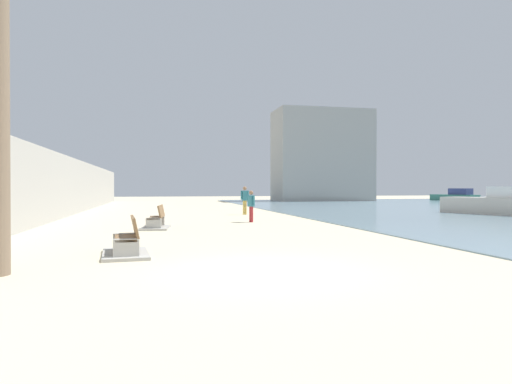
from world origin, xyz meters
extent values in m
plane|color=beige|center=(0.00, 18.00, 0.00)|extent=(120.00, 120.00, 0.00)
cube|color=#ADAAA3|center=(-7.50, 18.00, 1.78)|extent=(0.80, 64.00, 3.55)
cube|color=#ADAAA3|center=(-2.81, 2.19, 0.25)|extent=(0.61, 0.25, 0.50)
cube|color=#ADAAA3|center=(-2.92, 3.58, 0.25)|extent=(0.61, 0.25, 0.50)
cube|color=olive|center=(-2.86, 2.89, 0.45)|extent=(0.63, 1.64, 0.06)
cube|color=olive|center=(-2.64, 2.91, 0.73)|extent=(0.30, 1.61, 0.50)
cube|color=#ADAAA3|center=(-2.86, 2.89, 0.04)|extent=(1.27, 2.19, 0.08)
cube|color=#ADAAA3|center=(-2.20, 9.74, 0.25)|extent=(0.62, 0.27, 0.50)
cube|color=#ADAAA3|center=(-2.03, 11.13, 0.25)|extent=(0.62, 0.27, 0.50)
cube|color=olive|center=(-2.12, 10.44, 0.45)|extent=(0.68, 1.65, 0.06)
cube|color=olive|center=(-1.89, 10.41, 0.73)|extent=(0.35, 1.61, 0.50)
cube|color=#ADAAA3|center=(-2.12, 10.44, 0.04)|extent=(1.33, 2.21, 0.08)
cylinder|color=#B22D33|center=(2.47, 13.08, 0.39)|extent=(0.12, 0.12, 0.77)
cylinder|color=#B22D33|center=(2.52, 12.96, 0.39)|extent=(0.12, 0.12, 0.77)
cube|color=teal|center=(2.49, 13.02, 1.05)|extent=(0.30, 0.37, 0.55)
sphere|color=#936B4C|center=(2.49, 13.02, 1.46)|extent=(0.21, 0.21, 0.21)
cylinder|color=teal|center=(2.40, 13.22, 1.08)|extent=(0.09, 0.09, 0.49)
cylinder|color=teal|center=(2.58, 12.82, 1.08)|extent=(0.09, 0.09, 0.49)
cylinder|color=gold|center=(3.31, 19.21, 0.44)|extent=(0.12, 0.12, 0.88)
cylinder|color=gold|center=(3.44, 19.22, 0.44)|extent=(0.12, 0.12, 0.88)
cube|color=teal|center=(3.37, 19.22, 1.20)|extent=(0.33, 0.21, 0.63)
sphere|color=#936B4C|center=(3.37, 19.22, 1.66)|extent=(0.24, 0.24, 0.24)
cylinder|color=teal|center=(3.15, 19.20, 1.23)|extent=(0.09, 0.09, 0.56)
cylinder|color=teal|center=(3.59, 19.23, 1.23)|extent=(0.09, 0.09, 0.56)
cube|color=beige|center=(18.67, 15.28, 0.56)|extent=(3.89, 7.64, 1.04)
cube|color=white|center=(28.79, 26.26, 0.45)|extent=(3.87, 8.01, 0.82)
cube|color=#337060|center=(35.04, 42.41, 0.42)|extent=(3.45, 6.40, 0.76)
cube|color=navy|center=(35.28, 41.52, 1.20)|extent=(1.99, 2.95, 0.79)
cube|color=#9E9E99|center=(18.58, 46.00, 5.72)|extent=(12.00, 6.00, 11.45)
camera|label=1|loc=(-2.13, -9.08, 1.72)|focal=32.19mm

